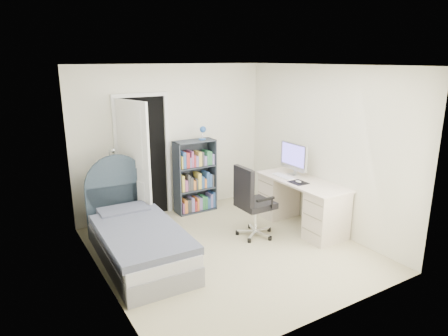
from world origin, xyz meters
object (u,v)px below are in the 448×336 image
bed (137,239)px  floor_lamp (114,197)px  nightstand (107,210)px  office_chair (251,199)px  desk (301,201)px  bookcase (196,179)px

bed → floor_lamp: floor_lamp is taller
nightstand → floor_lamp: bearing=18.4°
bed → floor_lamp: size_ratio=1.56×
floor_lamp → nightstand: bearing=-161.6°
office_chair → floor_lamp: bearing=141.4°
bed → desk: desk is taller
nightstand → bookcase: size_ratio=0.37×
nightstand → office_chair: (1.76, -1.27, 0.24)m
bed → nightstand: size_ratio=3.71×
nightstand → floor_lamp: floor_lamp is taller
bed → desk: (2.56, -0.32, 0.14)m
nightstand → desk: size_ratio=0.35×
bookcase → office_chair: size_ratio=1.36×
bed → desk: size_ratio=1.29×
bed → nightstand: bed is taller
bookcase → desk: (1.10, -1.46, -0.16)m
floor_lamp → bookcase: 1.44m
bookcase → office_chair: 1.39m
desk → office_chair: size_ratio=1.44×
nightstand → desk: bearing=-27.1°
bed → nightstand: bearing=95.5°
desk → office_chair: bearing=174.3°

